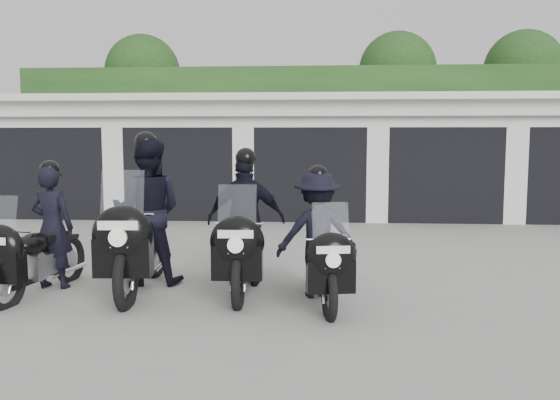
# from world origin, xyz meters

# --- Properties ---
(ground) EXTENTS (80.00, 80.00, 0.00)m
(ground) POSITION_xyz_m (0.00, 0.00, 0.00)
(ground) COLOR gray
(ground) RESTS_ON ground
(garage_block) EXTENTS (16.40, 6.80, 2.96)m
(garage_block) POSITION_xyz_m (-0.00, 8.06, 1.42)
(garage_block) COLOR silver
(garage_block) RESTS_ON ground
(background_vegetation) EXTENTS (20.00, 3.90, 5.80)m
(background_vegetation) POSITION_xyz_m (0.37, 12.92, 2.77)
(background_vegetation) COLOR #183C16
(background_vegetation) RESTS_ON ground
(police_bike_a) EXTENTS (0.77, 1.99, 1.74)m
(police_bike_a) POSITION_xyz_m (-3.29, -1.07, 0.69)
(police_bike_a) COLOR black
(police_bike_a) RESTS_ON ground
(police_bike_b) EXTENTS (1.00, 2.44, 2.12)m
(police_bike_b) POSITION_xyz_m (-2.05, -0.70, 0.89)
(police_bike_b) COLOR black
(police_bike_b) RESTS_ON ground
(police_bike_c) EXTENTS (1.06, 2.19, 1.90)m
(police_bike_c) POSITION_xyz_m (-0.72, -0.68, 0.80)
(police_bike_c) COLOR black
(police_bike_c) RESTS_ON ground
(police_bike_d) EXTENTS (1.09, 1.94, 1.70)m
(police_bike_d) POSITION_xyz_m (0.25, -1.13, 0.72)
(police_bike_d) COLOR black
(police_bike_d) RESTS_ON ground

